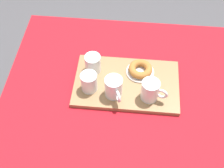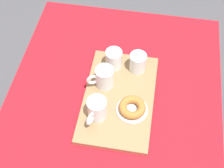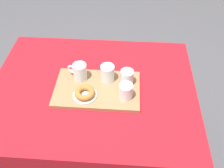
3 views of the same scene
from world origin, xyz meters
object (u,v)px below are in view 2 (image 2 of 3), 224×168
water_glass_far (138,63)px  donut_plate_left (132,110)px  tea_mug_right (104,78)px  water_glass_near (114,59)px  serving_tray (119,98)px  dining_table (112,118)px  tea_mug_left (97,109)px  sugar_donut_left (132,107)px

water_glass_far → donut_plate_left: (-0.21, -0.01, -0.04)m
tea_mug_right → water_glass_near: bearing=-11.7°
tea_mug_right → donut_plate_left: tea_mug_right is taller
serving_tray → donut_plate_left: donut_plate_left is taller
dining_table → donut_plate_left: 0.16m
donut_plate_left → water_glass_far: bearing=1.4°
water_glass_far → tea_mug_left: bearing=153.8°
tea_mug_right → water_glass_near: size_ratio=1.26×
water_glass_near → donut_plate_left: bearing=-153.1°
water_glass_near → water_glass_far: (-0.00, -0.10, -0.00)m
water_glass_far → donut_plate_left: 0.22m
tea_mug_left → water_glass_near: (0.26, -0.02, -0.00)m
dining_table → donut_plate_left: donut_plate_left is taller
dining_table → water_glass_far: water_glass_far is taller
dining_table → sugar_donut_left: 0.18m
serving_tray → donut_plate_left: (-0.06, -0.06, 0.01)m
water_glass_near → dining_table: bearing=-172.3°
dining_table → sugar_donut_left: sugar_donut_left is taller
tea_mug_left → tea_mug_right: bearing=-0.2°
serving_tray → water_glass_far: water_glass_far is taller
serving_tray → sugar_donut_left: size_ratio=4.29×
dining_table → sugar_donut_left: (-0.03, -0.08, 0.16)m
serving_tray → water_glass_far: 0.17m
tea_mug_right → water_glass_near: 0.11m
water_glass_far → donut_plate_left: size_ratio=0.69×
dining_table → water_glass_far: 0.27m
tea_mug_left → sugar_donut_left: (0.05, -0.13, -0.02)m
sugar_donut_left → water_glass_far: bearing=1.4°
tea_mug_right → donut_plate_left: size_ratio=0.87×
serving_tray → tea_mug_right: tea_mug_right is taller
dining_table → serving_tray: 0.13m
water_glass_far → water_glass_near: bearing=88.4°
serving_tray → tea_mug_right: (0.05, 0.07, 0.06)m
water_glass_near → water_glass_far: 0.10m
serving_tray → water_glass_far: (0.16, -0.06, 0.05)m
tea_mug_left → donut_plate_left: bearing=-71.1°
donut_plate_left → serving_tray: bearing=47.1°
water_glass_near → donut_plate_left: (-0.22, -0.11, -0.04)m
tea_mug_left → tea_mug_right: (0.15, -0.00, 0.00)m
dining_table → tea_mug_right: bearing=30.8°
donut_plate_left → sugar_donut_left: bearing=0.0°
water_glass_near → sugar_donut_left: water_glass_near is taller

